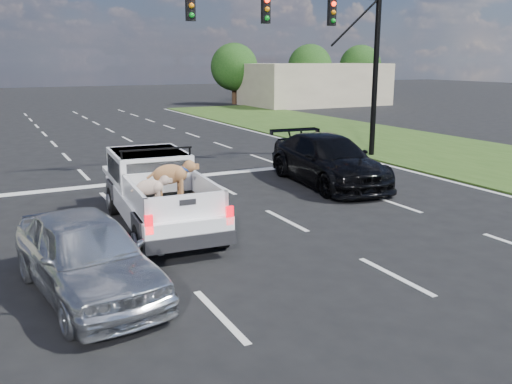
% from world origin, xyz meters
% --- Properties ---
extents(ground, '(160.00, 160.00, 0.00)m').
position_xyz_m(ground, '(0.00, 0.00, 0.00)').
color(ground, black).
rests_on(ground, ground).
extents(road_markings, '(17.75, 60.00, 0.01)m').
position_xyz_m(road_markings, '(0.00, 6.56, 0.01)').
color(road_markings, silver).
rests_on(road_markings, ground).
extents(traffic_signal, '(9.11, 0.31, 7.00)m').
position_xyz_m(traffic_signal, '(7.20, 10.50, 4.73)').
color(traffic_signal, black).
rests_on(traffic_signal, ground).
extents(building_right, '(12.00, 7.00, 3.60)m').
position_xyz_m(building_right, '(22.00, 34.00, 1.80)').
color(building_right, '#BEB191').
rests_on(building_right, ground).
extents(tree_far_d, '(4.20, 4.20, 5.40)m').
position_xyz_m(tree_far_d, '(16.00, 38.00, 3.29)').
color(tree_far_d, '#332114').
rests_on(tree_far_d, ground).
extents(tree_far_e, '(4.20, 4.20, 5.40)m').
position_xyz_m(tree_far_e, '(24.00, 38.00, 3.29)').
color(tree_far_e, '#332114').
rests_on(tree_far_e, ground).
extents(tree_far_f, '(4.20, 4.20, 5.40)m').
position_xyz_m(tree_far_f, '(30.00, 38.00, 3.29)').
color(tree_far_f, '#332114').
rests_on(tree_far_f, ground).
extents(pickup_truck, '(2.18, 5.14, 1.89)m').
position_xyz_m(pickup_truck, '(-1.19, 4.98, 0.87)').
color(pickup_truck, black).
rests_on(pickup_truck, ground).
extents(silver_sedan, '(2.24, 4.33, 1.41)m').
position_xyz_m(silver_sedan, '(-3.41, 1.76, 0.70)').
color(silver_sedan, silver).
rests_on(silver_sedan, ground).
extents(black_coupe, '(2.67, 5.53, 1.55)m').
position_xyz_m(black_coupe, '(5.00, 6.96, 0.78)').
color(black_coupe, black).
rests_on(black_coupe, ground).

